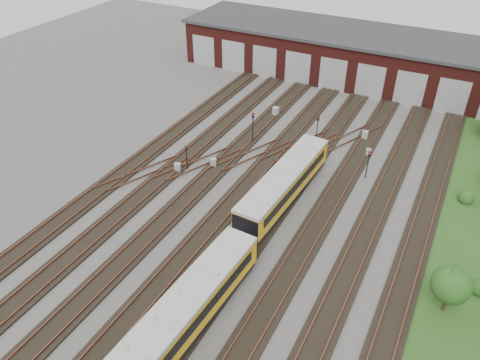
% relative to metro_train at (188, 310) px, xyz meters
% --- Properties ---
extents(ground, '(120.00, 120.00, 0.00)m').
position_rel_metro_train_xyz_m(ground, '(-2.00, 7.67, -1.83)').
color(ground, '#484643').
rests_on(ground, ground).
extents(track_network, '(30.40, 70.00, 0.33)m').
position_rel_metro_train_xyz_m(track_network, '(-2.17, 8.26, -1.72)').
color(track_network, black).
rests_on(track_network, ground).
extents(maintenance_shed, '(51.00, 12.50, 6.35)m').
position_rel_metro_train_xyz_m(maintenance_shed, '(-2.01, 47.65, 1.37)').
color(maintenance_shed, '#4C1713').
rests_on(maintenance_shed, ground).
extents(metro_train, '(3.28, 46.29, 2.93)m').
position_rel_metro_train_xyz_m(metro_train, '(0.00, 0.00, 0.00)').
color(metro_train, black).
rests_on(metro_train, ground).
extents(signal_mast_0, '(0.23, 0.22, 2.64)m').
position_rel_metro_train_xyz_m(signal_mast_0, '(-10.74, 16.38, -0.13)').
color(signal_mast_0, black).
rests_on(signal_mast_0, ground).
extents(signal_mast_1, '(0.27, 0.25, 3.14)m').
position_rel_metro_train_xyz_m(signal_mast_1, '(-1.04, 27.58, 0.17)').
color(signal_mast_1, black).
rests_on(signal_mast_1, ground).
extents(signal_mast_2, '(0.29, 0.27, 3.61)m').
position_rel_metro_train_xyz_m(signal_mast_2, '(-7.21, 24.20, 0.46)').
color(signal_mast_2, black).
rests_on(signal_mast_2, ground).
extents(signal_mast_3, '(0.28, 0.26, 3.03)m').
position_rel_metro_train_xyz_m(signal_mast_3, '(5.74, 23.16, 0.12)').
color(signal_mast_3, black).
rests_on(signal_mast_3, ground).
extents(relay_cabinet_0, '(0.74, 0.69, 1.00)m').
position_rel_metro_train_xyz_m(relay_cabinet_0, '(-8.54, 17.89, -1.33)').
color(relay_cabinet_0, '#9FA1A4').
rests_on(relay_cabinet_0, ground).
extents(relay_cabinet_1, '(0.76, 0.67, 1.14)m').
position_rel_metro_train_xyz_m(relay_cabinet_1, '(-7.58, 31.29, -1.26)').
color(relay_cabinet_1, '#9FA1A4').
rests_on(relay_cabinet_1, ground).
extents(relay_cabinet_2, '(0.70, 0.64, 0.98)m').
position_rel_metro_train_xyz_m(relay_cabinet_2, '(-11.27, 15.49, -1.34)').
color(relay_cabinet_2, '#9FA1A4').
rests_on(relay_cabinet_2, ground).
extents(relay_cabinet_3, '(0.60, 0.53, 0.86)m').
position_rel_metro_train_xyz_m(relay_cabinet_3, '(4.88, 27.31, -1.40)').
color(relay_cabinet_3, '#9FA1A4').
rests_on(relay_cabinet_3, ground).
extents(relay_cabinet_4, '(0.68, 0.60, 1.03)m').
position_rel_metro_train_xyz_m(relay_cabinet_4, '(3.59, 30.65, -1.31)').
color(relay_cabinet_4, '#9FA1A4').
rests_on(relay_cabinet_4, ground).
extents(tree_3, '(2.70, 2.70, 4.47)m').
position_rel_metro_train_xyz_m(tree_3, '(14.92, 9.54, 1.04)').
color(tree_3, '#382A19').
rests_on(tree_3, ground).
extents(bush_0, '(1.38, 1.38, 1.38)m').
position_rel_metro_train_xyz_m(bush_0, '(16.97, 12.45, -1.14)').
color(bush_0, '#1C4714').
rests_on(bush_0, ground).
extents(bush_1, '(1.43, 1.43, 1.43)m').
position_rel_metro_train_xyz_m(bush_1, '(14.91, 23.57, -1.11)').
color(bush_1, '#1C4714').
rests_on(bush_1, ground).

